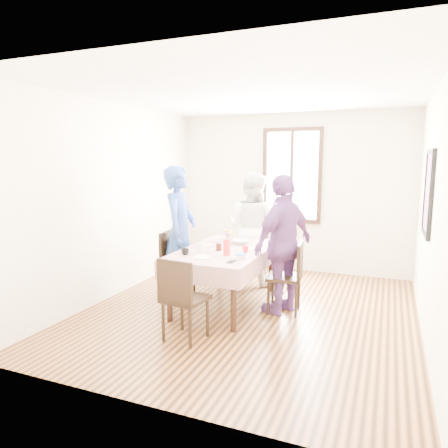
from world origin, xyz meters
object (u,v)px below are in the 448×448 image
Objects in this scene: chair_near at (185,298)px; person_right at (283,244)px; person_far at (252,228)px; dining_table at (225,278)px; person_left at (180,232)px; chair_right at (284,277)px; chair_far at (252,254)px; chair_left at (179,263)px.

person_right is (0.76, 1.20, 0.42)m from chair_near.
person_far is 1.31m from person_right.
dining_table is 0.95m from person_left.
person_left is at bearing 80.01° from chair_right.
person_left is (-0.76, -0.99, 0.46)m from chair_far.
chair_left is at bearing 63.52° from person_far.
person_left is at bearing 127.49° from chair_near.
chair_right reaches higher than dining_table.
chair_right is 1.00× the size of chair_near.
chair_left is 1.31m from person_far.
chair_right is at bearing -102.49° from person_left.
chair_left and chair_right have the same top height.
person_far is at bearing 29.93° from chair_right.
person_right is (0.76, -1.07, 0.01)m from person_far.
chair_left is 0.50× the size of person_left.
chair_right is (0.78, 0.05, 0.08)m from dining_table.
chair_right and chair_far have the same top height.
person_left is (-0.76, 0.16, 0.54)m from dining_table.
person_left is (-1.54, 0.10, 0.46)m from chair_right.
person_right is at bearing 137.71° from person_far.
person_left reaches higher than dining_table.
person_far is at bearing -120.39° from person_right.
chair_right is at bearing 114.29° from person_right.
person_far is (0.00, 2.27, 0.41)m from chair_near.
chair_right is at bearing 118.23° from chair_far.
chair_far is at bearing 29.41° from chair_right.
chair_near is at bearing -90.00° from dining_table.
person_far is at bearing 97.21° from chair_near.
chair_far reaches higher than dining_table.
dining_table is at bearing 97.21° from chair_near.
chair_near is at bearing 24.09° from chair_left.
person_left is 1.06× the size of person_far.
chair_near is 0.50× the size of person_left.
chair_near is (0.78, -1.30, 0.00)m from chair_left.
person_right is (1.52, -0.10, -0.04)m from person_left.
dining_table is 1.83× the size of chair_right.
person_far is at bearing 134.26° from chair_left.
chair_left is 1.52m from chair_near.
chair_near is 0.52× the size of person_right.
person_right is at bearing 79.27° from chair_left.
chair_right is 0.50× the size of person_left.
chair_near reaches higher than dining_table.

